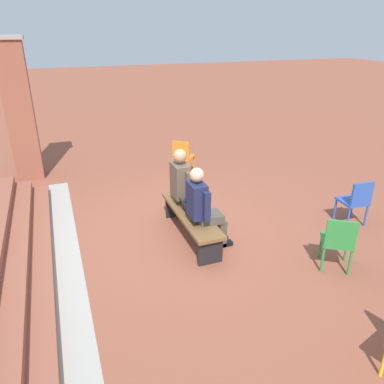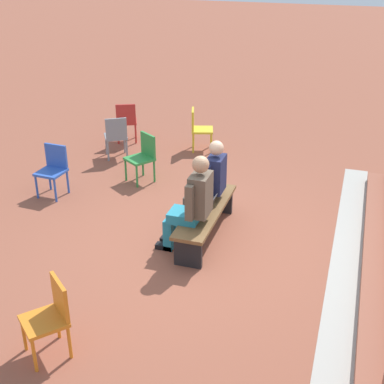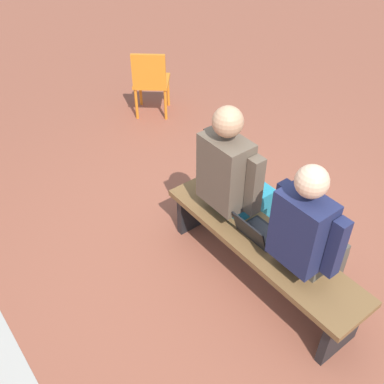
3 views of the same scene
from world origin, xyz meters
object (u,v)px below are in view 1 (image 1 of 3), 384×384
(person_adult, at_px, (187,186))
(plastic_chair_mid_courtyard, at_px, (356,200))
(plastic_chair_near_bench_left, at_px, (183,155))
(bench, at_px, (191,218))
(plastic_chair_far_left, at_px, (338,240))
(laptop, at_px, (189,209))
(person_student, at_px, (203,206))

(person_adult, distance_m, plastic_chair_mid_courtyard, 2.91)
(person_adult, distance_m, plastic_chair_near_bench_left, 2.46)
(plastic_chair_mid_courtyard, bearing_deg, bench, 78.05)
(plastic_chair_far_left, bearing_deg, person_adult, 38.03)
(bench, bearing_deg, laptop, 16.71)
(plastic_chair_far_left, xyz_separation_m, plastic_chair_near_bench_left, (4.29, 0.79, 0.00))
(person_student, bearing_deg, bench, 10.83)
(bench, relative_size, plastic_chair_far_left, 2.14)
(person_adult, xyz_separation_m, plastic_chair_near_bench_left, (2.33, -0.74, -0.26))
(laptop, relative_size, plastic_chair_mid_courtyard, 0.38)
(laptop, distance_m, plastic_chair_mid_courtyard, 2.88)
(bench, distance_m, plastic_chair_near_bench_left, 2.86)
(bench, bearing_deg, plastic_chair_far_left, -134.16)
(plastic_chair_far_left, bearing_deg, person_student, 51.89)
(person_adult, bearing_deg, plastic_chair_near_bench_left, -17.69)
(laptop, bearing_deg, person_student, -168.56)
(plastic_chair_mid_courtyard, height_order, plastic_chair_near_bench_left, same)
(person_student, relative_size, person_adult, 0.96)
(person_student, bearing_deg, plastic_chair_mid_courtyard, -95.01)
(plastic_chair_mid_courtyard, xyz_separation_m, plastic_chair_near_bench_left, (3.33, 1.98, 0.00))
(laptop, bearing_deg, bench, -163.29)
(plastic_chair_mid_courtyard, bearing_deg, person_adult, 69.96)
(person_student, relative_size, plastic_chair_mid_courtyard, 1.60)
(plastic_chair_far_left, bearing_deg, bench, 45.84)
(person_adult, height_order, laptop, person_adult)
(bench, xyz_separation_m, laptop, (0.04, 0.01, 0.15))
(laptop, bearing_deg, plastic_chair_far_left, -134.68)
(laptop, relative_size, plastic_chair_far_left, 0.38)
(plastic_chair_far_left, bearing_deg, plastic_chair_near_bench_left, 10.43)
(plastic_chair_near_bench_left, bearing_deg, person_adult, 162.31)
(plastic_chair_mid_courtyard, distance_m, plastic_chair_near_bench_left, 3.87)
(person_student, xyz_separation_m, person_adult, (0.76, -0.00, 0.02))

